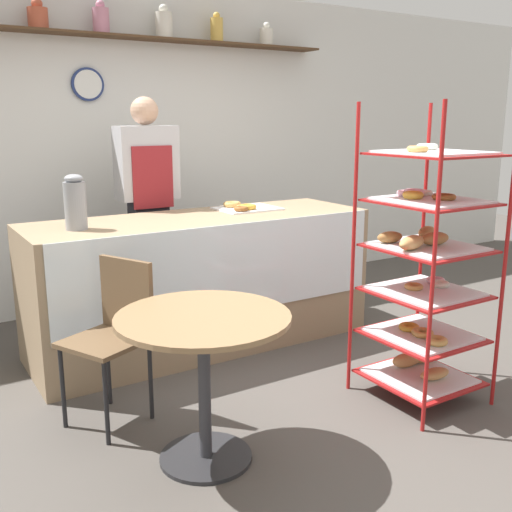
% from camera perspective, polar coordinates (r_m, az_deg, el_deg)
% --- Properties ---
extents(ground_plane, '(14.00, 14.00, 0.00)m').
position_cam_1_polar(ground_plane, '(3.57, 3.42, -13.81)').
color(ground_plane, '#4C4742').
extents(back_wall, '(10.00, 0.30, 2.70)m').
position_cam_1_polar(back_wall, '(5.34, -11.75, 10.21)').
color(back_wall, white).
rests_on(back_wall, ground_plane).
extents(display_counter, '(2.42, 0.78, 0.94)m').
position_cam_1_polar(display_counter, '(4.30, -5.11, -2.40)').
color(display_counter, '#937A5B').
rests_on(display_counter, ground_plane).
extents(pastry_rack, '(0.59, 0.62, 1.70)m').
position_cam_1_polar(pastry_rack, '(3.52, 15.78, -1.29)').
color(pastry_rack, '#A51919').
rests_on(pastry_rack, ground_plane).
extents(person_worker, '(0.45, 0.23, 1.76)m').
position_cam_1_polar(person_worker, '(4.66, -10.22, 4.87)').
color(person_worker, '#282833').
rests_on(person_worker, ground_plane).
extents(cafe_table, '(0.81, 0.81, 0.73)m').
position_cam_1_polar(cafe_table, '(2.82, -5.00, -8.98)').
color(cafe_table, '#262628').
rests_on(cafe_table, ground_plane).
extents(cafe_chair, '(0.51, 0.51, 0.88)m').
position_cam_1_polar(cafe_chair, '(3.30, -13.21, -6.28)').
color(cafe_chair, black).
rests_on(cafe_chair, ground_plane).
extents(coffee_carafe, '(0.13, 0.13, 0.34)m').
position_cam_1_polar(coffee_carafe, '(3.83, -16.84, 4.88)').
color(coffee_carafe, gray).
rests_on(coffee_carafe, display_counter).
extents(donut_tray_counter, '(0.45, 0.36, 0.05)m').
position_cam_1_polar(donut_tray_counter, '(4.48, -1.17, 4.66)').
color(donut_tray_counter, white).
rests_on(donut_tray_counter, display_counter).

